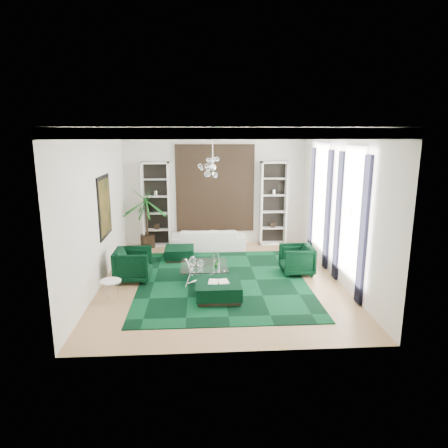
{
  "coord_description": "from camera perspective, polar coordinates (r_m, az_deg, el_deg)",
  "views": [
    {
      "loc": [
        -0.54,
        -9.73,
        3.71
      ],
      "look_at": [
        0.11,
        0.5,
        1.36
      ],
      "focal_mm": 32.0,
      "sensor_mm": 36.0,
      "label": 1
    }
  ],
  "objects": [
    {
      "name": "table_plant",
      "position": [
        10.0,
        -1.11,
        -5.65
      ],
      "size": [
        0.13,
        0.11,
        0.24
      ],
      "primitive_type": "imported",
      "color": "#19591E",
      "rests_on": "coffee_table"
    },
    {
      "name": "floor",
      "position": [
        10.43,
        -0.44,
        -7.99
      ],
      "size": [
        6.0,
        7.0,
        0.02
      ],
      "primitive_type": "cube",
      "color": "tan",
      "rests_on": "ground"
    },
    {
      "name": "side_table",
      "position": [
        9.48,
        -15.83,
        -9.16
      ],
      "size": [
        0.48,
        0.48,
        0.46
      ],
      "primitive_type": "cylinder",
      "color": "white",
      "rests_on": "floor"
    },
    {
      "name": "wall_right",
      "position": [
        10.51,
        16.17,
        2.47
      ],
      "size": [
        0.02,
        7.0,
        3.8
      ],
      "primitive_type": "cube",
      "color": "silver",
      "rests_on": "ground"
    },
    {
      "name": "painting",
      "position": [
        10.77,
        -16.63,
        2.42
      ],
      "size": [
        0.04,
        1.3,
        1.6
      ],
      "primitive_type": "cube",
      "color": "black",
      "rests_on": "wall_left"
    },
    {
      "name": "ottoman_front",
      "position": [
        9.23,
        -0.8,
        -9.45
      ],
      "size": [
        1.01,
        1.01,
        0.4
      ],
      "primitive_type": "cube",
      "color": "black",
      "rests_on": "floor"
    },
    {
      "name": "ceiling",
      "position": [
        9.74,
        -0.48,
        13.49
      ],
      "size": [
        6.0,
        7.0,
        0.02
      ],
      "primitive_type": "cube",
      "color": "white",
      "rests_on": "ground"
    },
    {
      "name": "coffee_table",
      "position": [
        10.33,
        -2.82,
        -6.95
      ],
      "size": [
        1.19,
        1.19,
        0.41
      ],
      "primitive_type": null,
      "color": "white",
      "rests_on": "floor"
    },
    {
      "name": "ottoman_side",
      "position": [
        12.02,
        -6.37,
        -4.21
      ],
      "size": [
        0.85,
        0.85,
        0.38
      ],
      "primitive_type": "cube",
      "color": "black",
      "rests_on": "floor"
    },
    {
      "name": "shelving_right",
      "position": [
        13.47,
        7.08,
        2.93
      ],
      "size": [
        0.9,
        0.38,
        2.8
      ],
      "primitive_type": null,
      "color": "white",
      "rests_on": "floor"
    },
    {
      "name": "wall_back",
      "position": [
        13.37,
        -1.29,
        5.12
      ],
      "size": [
        6.0,
        0.02,
        3.8
      ],
      "primitive_type": "cube",
      "color": "silver",
      "rests_on": "ground"
    },
    {
      "name": "shelving_left",
      "position": [
        13.32,
        -9.67,
        2.73
      ],
      "size": [
        0.9,
        0.38,
        2.8
      ],
      "primitive_type": null,
      "color": "white",
      "rests_on": "floor"
    },
    {
      "name": "wall_front",
      "position": [
        6.5,
        1.26,
        -3.27
      ],
      "size": [
        6.0,
        0.02,
        3.8
      ],
      "primitive_type": "cube",
      "color": "silver",
      "rests_on": "ground"
    },
    {
      "name": "curtain_far_a",
      "position": [
        11.21,
        14.61,
        1.89
      ],
      "size": [
        0.07,
        0.3,
        3.25
      ],
      "primitive_type": "cube",
      "color": "black",
      "rests_on": "floor"
    },
    {
      "name": "book",
      "position": [
        9.15,
        -0.8,
        -8.18
      ],
      "size": [
        0.47,
        0.31,
        0.03
      ],
      "primitive_type": "cube",
      "color": "white",
      "rests_on": "ottoman_front"
    },
    {
      "name": "armchair_right",
      "position": [
        10.92,
        10.34,
        -5.03
      ],
      "size": [
        0.85,
        0.83,
        0.78
      ],
      "primitive_type": "imported",
      "rotation": [
        0.0,
        0.0,
        -1.57
      ],
      "color": "black",
      "rests_on": "floor"
    },
    {
      "name": "crown_molding",
      "position": [
        9.74,
        -0.48,
        12.84
      ],
      "size": [
        6.0,
        7.0,
        0.18
      ],
      "primitive_type": null,
      "color": "white",
      "rests_on": "ceiling"
    },
    {
      "name": "rug",
      "position": [
        10.32,
        -0.2,
        -8.11
      ],
      "size": [
        4.2,
        5.0,
        0.02
      ],
      "primitive_type": "cube",
      "color": "black",
      "rests_on": "floor"
    },
    {
      "name": "ceiling_medallion",
      "position": [
        10.04,
        -0.58,
        13.25
      ],
      "size": [
        0.9,
        0.9,
        0.05
      ],
      "primitive_type": "cylinder",
      "color": "white",
      "rests_on": "ceiling"
    },
    {
      "name": "palm",
      "position": [
        13.22,
        -11.04,
        2.08
      ],
      "size": [
        1.6,
        1.6,
        2.56
      ],
      "primitive_type": null,
      "color": "#19591E",
      "rests_on": "floor"
    },
    {
      "name": "curtain_near_b",
      "position": [
        10.43,
        16.02,
        1.0
      ],
      "size": [
        0.07,
        0.3,
        3.25
      ],
      "primitive_type": "cube",
      "color": "black",
      "rests_on": "floor"
    },
    {
      "name": "sofa",
      "position": [
        12.97,
        -2.24,
        -2.16
      ],
      "size": [
        2.34,
        0.92,
        0.68
      ],
      "primitive_type": "imported",
      "rotation": [
        0.0,
        0.0,
        3.14
      ],
      "color": "white",
      "rests_on": "floor"
    },
    {
      "name": "armchair_left",
      "position": [
        10.51,
        -12.86,
        -5.7
      ],
      "size": [
        0.92,
        0.89,
        0.83
      ],
      "primitive_type": "imported",
      "rotation": [
        0.0,
        0.0,
        1.57
      ],
      "color": "black",
      "rests_on": "floor"
    },
    {
      "name": "window_far",
      "position": [
        11.91,
        13.68,
        3.79
      ],
      "size": [
        0.03,
        1.1,
        2.9
      ],
      "primitive_type": "cube",
      "color": "white",
      "rests_on": "wall_right"
    },
    {
      "name": "window_near",
      "position": [
        9.68,
        17.83,
        1.5
      ],
      "size": [
        0.03,
        1.1,
        2.9
      ],
      "primitive_type": "cube",
      "color": "white",
      "rests_on": "wall_right"
    },
    {
      "name": "chandelier",
      "position": [
        10.12,
        -1.63,
        8.02
      ],
      "size": [
        0.72,
        0.72,
        0.65
      ],
      "primitive_type": null,
      "color": "white",
      "rests_on": "ceiling"
    },
    {
      "name": "curtain_far_b",
      "position": [
        12.67,
        12.44,
        3.25
      ],
      "size": [
        0.07,
        0.3,
        3.25
      ],
      "primitive_type": "cube",
      "color": "black",
      "rests_on": "floor"
    },
    {
      "name": "wall_left",
      "position": [
        10.2,
        -17.61,
        2.07
      ],
      "size": [
        0.02,
        7.0,
        3.8
      ],
      "primitive_type": "cube",
      "color": "silver",
      "rests_on": "ground"
    },
    {
      "name": "tapestry",
      "position": [
        13.32,
        -1.29,
        5.09
      ],
      "size": [
        2.5,
        0.06,
        2.8
      ],
      "primitive_type": "cube",
      "color": "black",
      "rests_on": "wall_back"
    },
    {
      "name": "curtain_near_a",
      "position": [
        9.01,
        19.29,
        -1.05
      ],
      "size": [
        0.07,
        0.3,
        3.25
      ],
      "primitive_type": "cube",
      "color": "black",
      "rests_on": "floor"
    }
  ]
}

